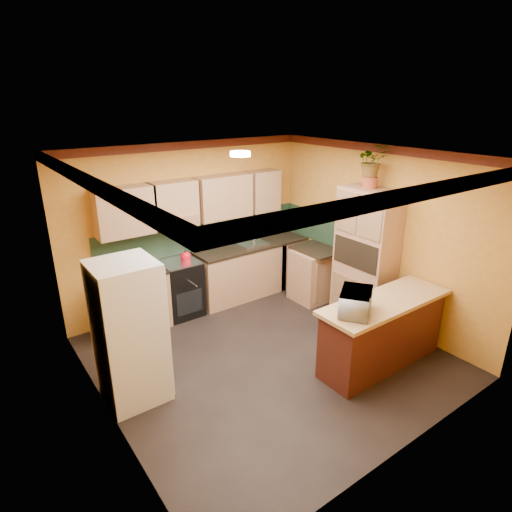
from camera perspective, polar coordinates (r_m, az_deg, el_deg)
The scene contains 15 objects.
room_shell at distance 5.38m, azimuth 0.06°, elevation 7.09°, with size 4.24×4.24×2.72m.
base_cabinets_back at distance 7.24m, azimuth -5.59°, elevation -3.20°, with size 3.65×0.60×0.88m, color tan.
countertop_back at distance 7.07m, azimuth -5.72°, elevation 0.22°, with size 3.65×0.62×0.04m, color black.
stove at distance 6.97m, azimuth -10.03°, elevation -4.26°, with size 0.58×0.58×0.91m, color black.
kettle at distance 6.76m, azimuth -9.36°, elevation -0.01°, with size 0.17×0.17×0.18m, color red, non-canonical shape.
sink at distance 7.45m, azimuth -0.59°, elevation 1.69°, with size 0.48×0.40×0.03m, color silver.
base_cabinets_right at distance 7.50m, azimuth 7.99°, elevation -2.43°, with size 0.60×0.80×0.88m, color tan.
countertop_right at distance 7.34m, azimuth 8.16°, elevation 0.88°, with size 0.62×0.80×0.04m, color black.
fridge at distance 5.07m, azimuth -16.52°, elevation -9.78°, with size 0.68×0.66×1.70m, color white.
pantry at distance 6.69m, azimuth 14.39°, elevation -0.16°, with size 0.48×0.90×2.10m, color tan.
fern_pot at distance 6.43m, azimuth 14.93°, elevation 9.44°, with size 0.22×0.22×0.16m, color #9D3F26.
fern at distance 6.38m, azimuth 15.19°, elevation 12.19°, with size 0.42×0.36×0.46m, color tan.
breakfast_bar at distance 5.88m, azimuth 16.45°, elevation -9.95°, with size 1.80×0.55×0.88m, color #441910.
bar_top at distance 5.67m, azimuth 16.92°, elevation -5.88°, with size 1.90×0.65×0.05m, color tan.
microwave at distance 5.18m, azimuth 13.16°, elevation -6.01°, with size 0.51×0.35×0.28m, color white.
Camera 1 is at (-3.05, -3.96, 3.34)m, focal length 30.00 mm.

